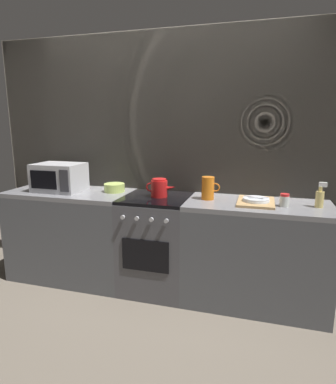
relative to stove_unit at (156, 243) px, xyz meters
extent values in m
plane|color=#6B6054|center=(0.00, 0.00, -0.45)|extent=(8.00, 8.00, 0.00)
cube|color=#A39989|center=(0.00, 0.33, 0.75)|extent=(3.60, 0.05, 2.40)
cube|color=beige|center=(0.00, 0.30, 0.75)|extent=(3.58, 0.01, 2.39)
cube|color=#515459|center=(-0.90, 0.00, -0.02)|extent=(1.20, 0.60, 0.86)
cube|color=gray|center=(-0.90, 0.00, 0.43)|extent=(1.20, 0.60, 0.04)
cube|color=#4C4C51|center=(0.00, 0.00, -0.01)|extent=(0.60, 0.60, 0.87)
cube|color=black|center=(0.00, 0.00, 0.44)|extent=(0.59, 0.59, 0.03)
cube|color=black|center=(0.00, -0.30, 0.00)|extent=(0.42, 0.01, 0.28)
cylinder|color=#B7B7BC|center=(-0.19, -0.32, 0.33)|extent=(0.04, 0.02, 0.04)
cylinder|color=#B7B7BC|center=(-0.06, -0.32, 0.33)|extent=(0.04, 0.02, 0.04)
cylinder|color=#B7B7BC|center=(0.06, -0.32, 0.33)|extent=(0.04, 0.02, 0.04)
cylinder|color=#B7B7BC|center=(0.19, -0.32, 0.33)|extent=(0.04, 0.02, 0.04)
cube|color=#515459|center=(0.90, 0.00, -0.02)|extent=(1.20, 0.60, 0.86)
cube|color=gray|center=(0.90, 0.00, 0.43)|extent=(1.20, 0.60, 0.04)
cube|color=#B2B2B7|center=(-1.00, -0.01, 0.59)|extent=(0.46, 0.34, 0.27)
cube|color=black|center=(-1.05, -0.18, 0.59)|extent=(0.28, 0.01, 0.17)
cube|color=#333338|center=(-0.83, -0.18, 0.59)|extent=(0.09, 0.01, 0.21)
cylinder|color=red|center=(0.03, 0.01, 0.53)|extent=(0.15, 0.15, 0.15)
cylinder|color=red|center=(0.03, 0.01, 0.61)|extent=(0.13, 0.13, 0.02)
cone|color=red|center=(0.14, 0.01, 0.54)|extent=(0.10, 0.04, 0.05)
torus|color=red|center=(-0.06, 0.01, 0.53)|extent=(0.08, 0.01, 0.08)
cylinder|color=#B7D166|center=(-0.46, 0.09, 0.49)|extent=(0.20, 0.20, 0.08)
cylinder|color=orange|center=(0.47, 0.03, 0.55)|extent=(0.11, 0.11, 0.20)
torus|color=orange|center=(0.54, 0.03, 0.56)|extent=(0.08, 0.01, 0.08)
cube|color=tan|center=(0.88, 0.01, 0.46)|extent=(0.30, 0.40, 0.02)
cylinder|color=silver|center=(0.88, -0.01, 0.48)|extent=(0.22, 0.22, 0.01)
cylinder|color=silver|center=(0.88, -0.01, 0.49)|extent=(0.21, 0.21, 0.01)
cylinder|color=silver|center=(0.90, -0.01, 0.50)|extent=(0.16, 0.07, 0.01)
cube|color=silver|center=(0.86, 0.00, 0.50)|extent=(0.16, 0.09, 0.00)
cylinder|color=silver|center=(1.10, -0.05, 0.49)|extent=(0.08, 0.08, 0.08)
cylinder|color=red|center=(1.10, -0.05, 0.55)|extent=(0.07, 0.07, 0.02)
cylinder|color=#E5CC72|center=(1.36, 0.00, 0.52)|extent=(0.06, 0.06, 0.13)
cylinder|color=#E5CC72|center=(1.36, 0.00, 0.60)|extent=(0.03, 0.03, 0.04)
cube|color=white|center=(1.38, 0.00, 0.64)|extent=(0.06, 0.02, 0.04)
camera|label=1|loc=(0.91, -2.75, 1.11)|focal=30.51mm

